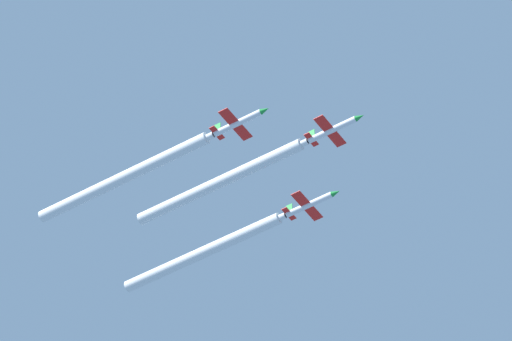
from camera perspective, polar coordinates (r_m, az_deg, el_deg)
jet_lead at (r=347.16m, az=2.33°, el=1.24°), size 8.36×12.17×2.92m
jet_left_wingman at (r=357.52m, az=1.64°, el=-1.00°), size 8.36×12.17×2.92m
jet_right_wingman at (r=343.43m, az=-0.50°, el=1.45°), size 8.36×12.17×2.92m
smoke_trail_lead at (r=356.06m, az=-1.00°, el=-0.32°), size 2.25×37.43×2.25m
smoke_trail_left_wingman at (r=366.82m, az=-1.53°, el=-2.43°), size 2.25×36.55×2.25m
smoke_trail_right_wingman at (r=353.61m, az=-3.89°, el=-0.18°), size 2.25×38.93×2.25m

